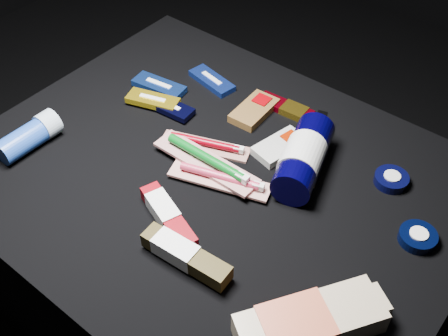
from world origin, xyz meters
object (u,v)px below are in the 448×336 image
Objects in this scene: toothpaste_carton_red at (167,215)px; deodorant_stick at (30,136)px; bodywash_bottle at (307,324)px; lotion_bottle at (303,157)px.

deodorant_stick is at bearing -155.26° from toothpaste_carton_red.
bodywash_bottle is 0.68m from deodorant_stick.
toothpaste_carton_red is at bearing -132.86° from lotion_bottle.
toothpaste_carton_red is at bearing 5.28° from deodorant_stick.
deodorant_stick reaches higher than toothpaste_carton_red.
deodorant_stick reaches higher than bodywash_bottle.
deodorant_stick is (-0.68, 0.00, 0.00)m from bodywash_bottle.
toothpaste_carton_red is (0.36, 0.03, -0.01)m from deodorant_stick.
lotion_bottle is at bearing 31.69° from deodorant_stick.
lotion_bottle reaches higher than toothpaste_carton_red.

